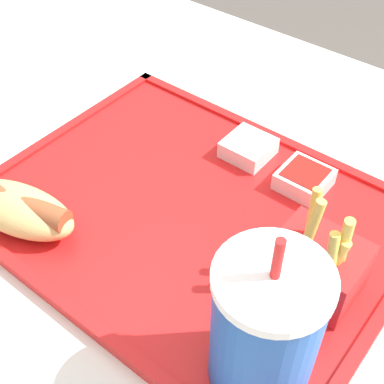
{
  "coord_description": "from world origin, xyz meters",
  "views": [
    {
      "loc": [
        -0.21,
        0.28,
        1.16
      ],
      "look_at": [
        0.03,
        -0.02,
        0.78
      ],
      "focal_mm": 50.0,
      "sensor_mm": 36.0,
      "label": 1
    }
  ],
  "objects_px": {
    "fries_carton": "(318,264)",
    "hot_dog_far": "(18,208)",
    "soda_cup": "(265,329)",
    "sauce_cup_ketchup": "(304,179)",
    "sauce_cup_mayo": "(248,147)"
  },
  "relations": [
    {
      "from": "hot_dog_far",
      "to": "fries_carton",
      "type": "distance_m",
      "value": 0.3
    },
    {
      "from": "soda_cup",
      "to": "hot_dog_far",
      "type": "relative_size",
      "value": 1.19
    },
    {
      "from": "hot_dog_far",
      "to": "fries_carton",
      "type": "bearing_deg",
      "value": -156.43
    },
    {
      "from": "fries_carton",
      "to": "sauce_cup_ketchup",
      "type": "distance_m",
      "value": 0.13
    },
    {
      "from": "soda_cup",
      "to": "hot_dog_far",
      "type": "distance_m",
      "value": 0.28
    },
    {
      "from": "sauce_cup_mayo",
      "to": "sauce_cup_ketchup",
      "type": "distance_m",
      "value": 0.08
    },
    {
      "from": "soda_cup",
      "to": "sauce_cup_ketchup",
      "type": "distance_m",
      "value": 0.23
    },
    {
      "from": "fries_carton",
      "to": "hot_dog_far",
      "type": "bearing_deg",
      "value": 23.57
    },
    {
      "from": "soda_cup",
      "to": "sauce_cup_ketchup",
      "type": "bearing_deg",
      "value": -69.13
    },
    {
      "from": "soda_cup",
      "to": "sauce_cup_mayo",
      "type": "xyz_separation_m",
      "value": [
        0.16,
        -0.22,
        -0.05
      ]
    },
    {
      "from": "fries_carton",
      "to": "sauce_cup_mayo",
      "type": "height_order",
      "value": "fries_carton"
    },
    {
      "from": "sauce_cup_mayo",
      "to": "soda_cup",
      "type": "bearing_deg",
      "value": 125.93
    },
    {
      "from": "hot_dog_far",
      "to": "fries_carton",
      "type": "xyz_separation_m",
      "value": [
        -0.27,
        -0.12,
        0.01
      ]
    },
    {
      "from": "hot_dog_far",
      "to": "sauce_cup_ketchup",
      "type": "height_order",
      "value": "hot_dog_far"
    },
    {
      "from": "soda_cup",
      "to": "hot_dog_far",
      "type": "xyz_separation_m",
      "value": [
        0.28,
        0.02,
        -0.04
      ]
    }
  ]
}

